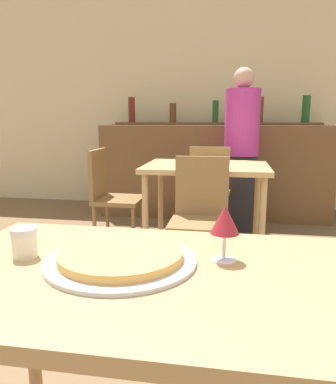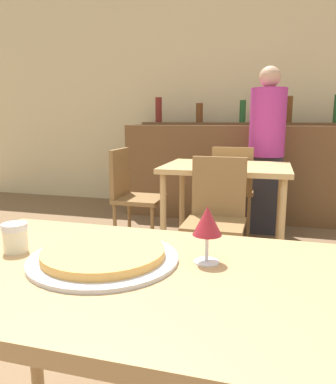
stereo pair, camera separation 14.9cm
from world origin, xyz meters
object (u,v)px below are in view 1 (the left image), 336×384
Objects in this scene: chair_far_side_left at (110,192)px; wine_glass at (225,221)px; chair_far_side_back at (209,184)px; person_standing at (241,145)px; cheese_shaker at (24,242)px; chair_far_side_front at (200,211)px; pizza_tray at (121,257)px.

wine_glass is at bearing -153.78° from chair_far_side_left.
wine_glass is (0.19, -2.64, 0.36)m from chair_far_side_back.
chair_far_side_back is 0.54× the size of person_standing.
wine_glass reaches higher than cheese_shaker.
chair_far_side_front is at bearing -103.20° from person_standing.
person_standing is at bearing 76.80° from chair_far_side_front.
pizza_tray is (0.75, -2.15, 0.26)m from chair_far_side_left.
pizza_tray is at bearing -167.03° from wine_glass.
chair_far_side_back is at bearing -56.58° from chair_far_side_left.
pizza_tray is at bearing 88.16° from chair_far_side_back.
wine_glass is (0.28, 0.06, 0.10)m from pizza_tray.
person_standing is at bearing 87.82° from wine_glass.
chair_far_side_left is 5.50× the size of wine_glass.
chair_far_side_front is 1.00× the size of chair_far_side_left.
pizza_tray is 0.26× the size of person_standing.
chair_far_side_left is at bearing 102.21° from cheese_shaker.
wine_glass reaches higher than chair_far_side_back.
chair_far_side_back is 0.50m from person_standing.
chair_far_side_back is 2.10× the size of pizza_tray.
cheese_shaker is at bearing 82.22° from chair_far_side_back.
chair_far_side_back is at bearing 94.16° from wine_glass.
cheese_shaker is 0.05× the size of person_standing.
pizza_tray is (-0.09, -2.70, 0.26)m from chair_far_side_back.
chair_far_side_back reaches higher than pizza_tray.
pizza_tray is 0.30m from wine_glass.
pizza_tray is 2.90m from person_standing.
chair_far_side_back is 1.00m from chair_far_side_left.
person_standing reaches higher than wine_glass.
person_standing is at bearing -57.54° from chair_far_side_left.
cheese_shaker is (-0.37, -1.60, 0.29)m from chair_far_side_front.
chair_far_side_left is at bearing 146.58° from chair_far_side_front.
chair_far_side_left is 2.10× the size of pizza_tray.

